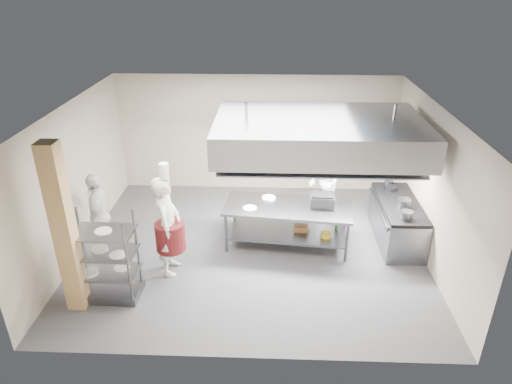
{
  "coord_description": "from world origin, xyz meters",
  "views": [
    {
      "loc": [
        0.41,
        -8.06,
        5.25
      ],
      "look_at": [
        0.09,
        0.2,
        1.22
      ],
      "focal_mm": 32.0,
      "sensor_mm": 36.0,
      "label": 1
    }
  ],
  "objects_px": {
    "pass_rack": "(105,257)",
    "chef_plating": "(99,215)",
    "griddle": "(322,200)",
    "chef_line": "(324,183)",
    "chef_head": "(168,226)",
    "island": "(287,225)",
    "stockpot": "(404,203)",
    "cooking_range": "(397,222)"
  },
  "relations": [
    {
      "from": "griddle",
      "to": "chef_plating",
      "type": "bearing_deg",
      "value": -169.35
    },
    {
      "from": "cooking_range",
      "to": "griddle",
      "type": "relative_size",
      "value": 4.15
    },
    {
      "from": "island",
      "to": "stockpot",
      "type": "relative_size",
      "value": 9.72
    },
    {
      "from": "chef_line",
      "to": "griddle",
      "type": "xyz_separation_m",
      "value": [
        -0.16,
        -1.24,
        0.17
      ]
    },
    {
      "from": "griddle",
      "to": "pass_rack",
      "type": "bearing_deg",
      "value": -150.63
    },
    {
      "from": "island",
      "to": "chef_head",
      "type": "xyz_separation_m",
      "value": [
        -2.25,
        -1.02,
        0.53
      ]
    },
    {
      "from": "griddle",
      "to": "chef_line",
      "type": "bearing_deg",
      "value": 86.19
    },
    {
      "from": "chef_line",
      "to": "stockpot",
      "type": "xyz_separation_m",
      "value": [
        1.49,
        -1.23,
        0.13
      ]
    },
    {
      "from": "chef_line",
      "to": "griddle",
      "type": "distance_m",
      "value": 1.26
    },
    {
      "from": "pass_rack",
      "to": "island",
      "type": "bearing_deg",
      "value": 30.91
    },
    {
      "from": "chef_plating",
      "to": "chef_line",
      "type": "bearing_deg",
      "value": 101.56
    },
    {
      "from": "chef_head",
      "to": "chef_line",
      "type": "bearing_deg",
      "value": -54.95
    },
    {
      "from": "chef_head",
      "to": "griddle",
      "type": "distance_m",
      "value": 3.14
    },
    {
      "from": "cooking_range",
      "to": "chef_plating",
      "type": "height_order",
      "value": "chef_plating"
    },
    {
      "from": "chef_line",
      "to": "griddle",
      "type": "bearing_deg",
      "value": -23.15
    },
    {
      "from": "island",
      "to": "chef_head",
      "type": "height_order",
      "value": "chef_head"
    },
    {
      "from": "pass_rack",
      "to": "chef_plating",
      "type": "height_order",
      "value": "chef_plating"
    },
    {
      "from": "stockpot",
      "to": "pass_rack",
      "type": "bearing_deg",
      "value": -161.35
    },
    {
      "from": "chef_plating",
      "to": "stockpot",
      "type": "height_order",
      "value": "chef_plating"
    },
    {
      "from": "chef_line",
      "to": "griddle",
      "type": "relative_size",
      "value": 3.56
    },
    {
      "from": "cooking_range",
      "to": "chef_head",
      "type": "bearing_deg",
      "value": -164.03
    },
    {
      "from": "island",
      "to": "chef_plating",
      "type": "xyz_separation_m",
      "value": [
        -3.74,
        -0.48,
        0.43
      ]
    },
    {
      "from": "chef_plating",
      "to": "stockpot",
      "type": "bearing_deg",
      "value": 85.52
    },
    {
      "from": "island",
      "to": "cooking_range",
      "type": "bearing_deg",
      "value": 13.47
    },
    {
      "from": "chef_line",
      "to": "chef_plating",
      "type": "height_order",
      "value": "chef_plating"
    },
    {
      "from": "cooking_range",
      "to": "stockpot",
      "type": "distance_m",
      "value": 0.62
    },
    {
      "from": "cooking_range",
      "to": "stockpot",
      "type": "xyz_separation_m",
      "value": [
        0.01,
        -0.23,
        0.57
      ]
    },
    {
      "from": "stockpot",
      "to": "chef_head",
      "type": "bearing_deg",
      "value": -166.81
    },
    {
      "from": "chef_head",
      "to": "chef_plating",
      "type": "bearing_deg",
      "value": 68.66
    },
    {
      "from": "chef_line",
      "to": "chef_plating",
      "type": "distance_m",
      "value": 4.93
    },
    {
      "from": "chef_head",
      "to": "chef_line",
      "type": "xyz_separation_m",
      "value": [
        3.11,
        2.31,
        -0.13
      ]
    },
    {
      "from": "chef_head",
      "to": "stockpot",
      "type": "relative_size",
      "value": 7.43
    },
    {
      "from": "chef_line",
      "to": "chef_plating",
      "type": "relative_size",
      "value": 0.96
    },
    {
      "from": "pass_rack",
      "to": "chef_line",
      "type": "distance_m",
      "value": 5.1
    },
    {
      "from": "island",
      "to": "stockpot",
      "type": "distance_m",
      "value": 2.41
    },
    {
      "from": "pass_rack",
      "to": "griddle",
      "type": "relative_size",
      "value": 3.35
    },
    {
      "from": "cooking_range",
      "to": "stockpot",
      "type": "height_order",
      "value": "stockpot"
    },
    {
      "from": "chef_head",
      "to": "griddle",
      "type": "xyz_separation_m",
      "value": [
        2.95,
        1.08,
        0.04
      ]
    },
    {
      "from": "pass_rack",
      "to": "cooking_range",
      "type": "xyz_separation_m",
      "value": [
        5.52,
        2.1,
        -0.39
      ]
    },
    {
      "from": "pass_rack",
      "to": "griddle",
      "type": "bearing_deg",
      "value": 27.03
    },
    {
      "from": "pass_rack",
      "to": "stockpot",
      "type": "xyz_separation_m",
      "value": [
        5.54,
        1.87,
        0.18
      ]
    },
    {
      "from": "pass_rack",
      "to": "chef_plating",
      "type": "bearing_deg",
      "value": 114.09
    }
  ]
}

